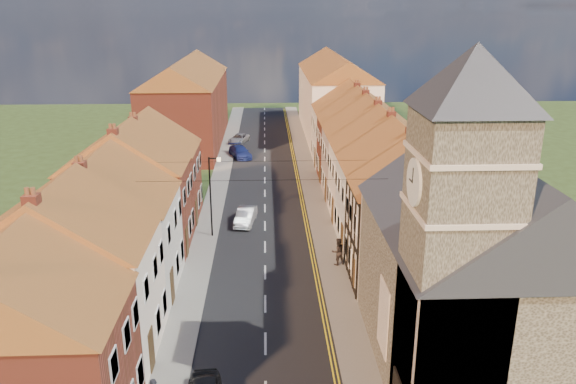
% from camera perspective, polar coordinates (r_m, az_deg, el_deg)
% --- Properties ---
extents(road, '(7.00, 90.00, 0.02)m').
position_cam_1_polar(road, '(51.23, -2.37, -0.13)').
color(road, black).
rests_on(road, ground).
extents(pavement_left, '(1.80, 90.00, 0.12)m').
position_cam_1_polar(pavement_left, '(51.41, -7.28, -0.14)').
color(pavement_left, gray).
rests_on(pavement_left, ground).
extents(pavement_right, '(1.80, 90.00, 0.12)m').
position_cam_1_polar(pavement_right, '(51.39, 2.54, -0.01)').
color(pavement_right, gray).
rests_on(pavement_right, ground).
extents(church, '(11.25, 14.25, 15.20)m').
position_cam_1_polar(church, '(25.93, 18.81, -6.32)').
color(church, '#352F25').
rests_on(church, ground).
extents(cottage_r_tudor, '(8.30, 5.20, 9.00)m').
position_cam_1_polar(cottage_r_tudor, '(34.65, 13.09, -2.04)').
color(cottage_r_tudor, white).
rests_on(cottage_r_tudor, ground).
extents(cottage_r_white_near, '(8.30, 6.00, 9.00)m').
position_cam_1_polar(cottage_r_white_near, '(39.59, 11.15, 0.69)').
color(cottage_r_white_near, white).
rests_on(cottage_r_white_near, ground).
extents(cottage_r_cream_mid, '(8.30, 5.20, 9.00)m').
position_cam_1_polar(cottage_r_cream_mid, '(44.64, 9.60, 2.81)').
color(cottage_r_cream_mid, white).
rests_on(cottage_r_cream_mid, ground).
extents(cottage_r_pink, '(8.30, 6.00, 9.00)m').
position_cam_1_polar(cottage_r_pink, '(49.76, 8.37, 4.48)').
color(cottage_r_pink, tan).
rests_on(cottage_r_pink, ground).
extents(cottage_r_white_far, '(8.30, 5.20, 9.00)m').
position_cam_1_polar(cottage_r_white_far, '(54.94, 7.36, 5.85)').
color(cottage_r_white_far, brown).
rests_on(cottage_r_white_far, ground).
extents(cottage_r_cream_far, '(8.30, 6.00, 9.00)m').
position_cam_1_polar(cottage_r_cream_far, '(60.15, 6.53, 6.97)').
color(cottage_r_cream_far, white).
rests_on(cottage_r_cream_far, ground).
extents(cottage_l_brick_near, '(8.30, 5.70, 8.80)m').
position_cam_1_polar(cottage_l_brick_near, '(23.81, -26.13, -13.72)').
color(cottage_l_brick_near, brown).
rests_on(cottage_l_brick_near, ground).
extents(cottage_l_cream, '(8.30, 6.30, 9.10)m').
position_cam_1_polar(cottage_l_cream, '(28.45, -21.68, -7.42)').
color(cottage_l_cream, white).
rests_on(cottage_l_cream, ground).
extents(cottage_l_white, '(8.30, 6.90, 8.80)m').
position_cam_1_polar(cottage_l_white, '(34.10, -18.28, -3.03)').
color(cottage_l_white, white).
rests_on(cottage_l_white, ground).
extents(cottage_l_brick_mid, '(8.30, 5.70, 9.10)m').
position_cam_1_polar(cottage_l_brick_mid, '(39.61, -16.01, 0.40)').
color(cottage_l_brick_mid, brown).
rests_on(cottage_l_brick_mid, ground).
extents(cottage_l_pink, '(8.30, 6.30, 8.80)m').
position_cam_1_polar(cottage_l_pink, '(45.06, -14.35, 2.49)').
color(cottage_l_pink, brown).
rests_on(cottage_l_pink, ground).
extents(block_right_far, '(8.30, 24.20, 10.50)m').
position_cam_1_polar(block_right_far, '(74.95, 4.79, 9.92)').
color(block_right_far, white).
rests_on(block_right_far, ground).
extents(block_left_far, '(8.30, 24.20, 10.50)m').
position_cam_1_polar(block_left_far, '(70.09, -10.17, 9.11)').
color(block_left_far, brown).
rests_on(block_left_far, ground).
extents(lamppost, '(0.88, 0.15, 6.00)m').
position_cam_1_polar(lamppost, '(40.82, -7.77, 0.03)').
color(lamppost, black).
rests_on(lamppost, pavement_left).
extents(car_mid, '(1.84, 3.89, 1.23)m').
position_cam_1_polar(car_mid, '(44.10, -4.32, -2.46)').
color(car_mid, '#B1B4B9').
rests_on(car_mid, ground).
extents(car_far, '(3.13, 4.69, 1.26)m').
position_cam_1_polar(car_far, '(63.50, -4.90, 4.07)').
color(car_far, navy).
rests_on(car_far, ground).
extents(car_distant, '(2.88, 4.26, 1.09)m').
position_cam_1_polar(car_distant, '(70.43, -5.01, 5.43)').
color(car_distant, '#AAACB2').
rests_on(car_distant, ground).
extents(pedestrian_right, '(1.08, 0.96, 1.84)m').
position_cam_1_polar(pedestrian_right, '(36.96, 5.08, -6.04)').
color(pedestrian_right, black).
rests_on(pedestrian_right, pavement_right).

